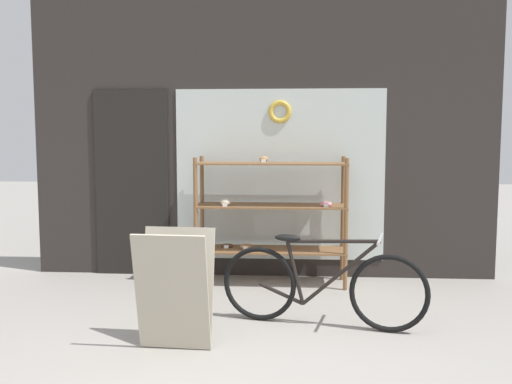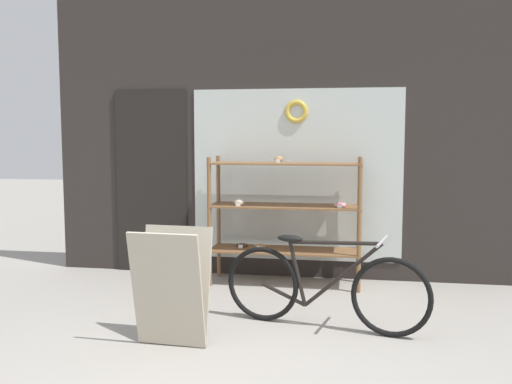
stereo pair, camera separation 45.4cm
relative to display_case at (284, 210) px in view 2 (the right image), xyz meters
name	(u,v)px [view 2 (the right image)]	position (x,y,z in m)	size (l,w,h in m)	color
ground_plane	(222,382)	(-0.11, -2.49, -0.80)	(30.00, 30.00, 0.00)	gray
storefront_facade	(275,140)	(-0.15, 0.37, 0.73)	(5.18, 0.13, 3.15)	#2D2826
display_case	(284,210)	(0.00, 0.00, 0.00)	(1.60, 0.46, 1.37)	brown
bicycle	(323,287)	(0.49, -1.34, -0.45)	(1.71, 0.53, 0.78)	black
sandwich_board	(171,287)	(-0.63, -1.92, -0.35)	(0.57, 0.41, 0.89)	#B2A893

